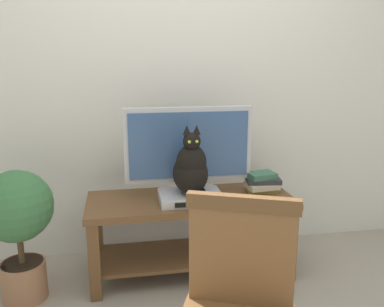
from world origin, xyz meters
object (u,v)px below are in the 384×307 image
(media_box, at_px, (190,197))
(wooden_chair, at_px, (237,305))
(potted_plant, at_px, (18,221))
(tv, at_px, (189,149))
(cat, at_px, (191,168))
(tv_stand, at_px, (191,221))
(book_stack, at_px, (262,182))

(media_box, xyz_separation_m, wooden_chair, (-0.02, -1.13, -0.03))
(media_box, height_order, wooden_chair, wooden_chair)
(wooden_chair, relative_size, potted_plant, 1.15)
(tv, relative_size, cat, 1.89)
(cat, distance_m, potted_plant, 1.08)
(cat, bearing_deg, tv_stand, 81.39)
(tv_stand, relative_size, book_stack, 5.47)
(tv_stand, relative_size, cat, 3.02)
(wooden_chair, distance_m, book_stack, 1.36)
(tv, height_order, cat, tv)
(wooden_chair, xyz_separation_m, book_stack, (0.54, 1.24, 0.07))
(tv, relative_size, book_stack, 3.43)
(wooden_chair, relative_size, book_stack, 3.79)
(cat, height_order, book_stack, cat)
(tv_stand, relative_size, media_box, 3.40)
(book_stack, bearing_deg, tv_stand, -175.78)
(tv, bearing_deg, media_box, -95.43)
(media_box, relative_size, cat, 0.89)
(tv_stand, xyz_separation_m, potted_plant, (-1.06, -0.12, 0.13))
(tv, xyz_separation_m, cat, (-0.01, -0.16, -0.09))
(potted_plant, bearing_deg, media_box, 2.86)
(tv, xyz_separation_m, book_stack, (0.50, -0.04, -0.25))
(media_box, distance_m, potted_plant, 1.05)
(potted_plant, bearing_deg, tv_stand, 6.57)
(tv, distance_m, media_box, 0.32)
(wooden_chair, bearing_deg, book_stack, 66.54)
(cat, bearing_deg, book_stack, 13.24)
(tv_stand, bearing_deg, tv, 89.98)
(wooden_chair, height_order, potted_plant, wooden_chair)
(cat, relative_size, wooden_chair, 0.48)
(tv_stand, bearing_deg, cat, -98.61)
(tv_stand, distance_m, wooden_chair, 1.22)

